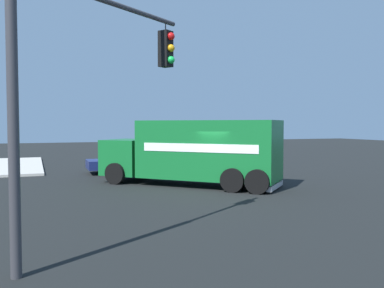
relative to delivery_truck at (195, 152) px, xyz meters
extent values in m
plane|color=black|center=(-1.08, -0.82, -1.55)|extent=(100.00, 100.00, 0.00)
cube|color=#146B2D|center=(-0.48, -0.48, 0.12)|extent=(6.14, 6.15, 2.63)
cube|color=#146B2D|center=(2.52, 2.53, -0.35)|extent=(3.04, 3.04, 1.70)
cube|color=black|center=(3.12, 3.13, -0.01)|extent=(1.48, 1.48, 0.88)
cube|color=#B2B2B7|center=(-2.63, -2.64, -1.36)|extent=(1.77, 1.77, 0.21)
cube|color=white|center=(-1.33, 0.38, 0.25)|extent=(3.74, 3.75, 0.36)
cube|color=white|center=(0.38, -1.33, 0.25)|extent=(3.74, 3.75, 0.36)
cylinder|color=black|center=(1.61, 3.37, -1.05)|extent=(0.90, 0.91, 1.00)
cylinder|color=black|center=(3.36, 1.62, -1.05)|extent=(0.90, 0.91, 1.00)
cylinder|color=black|center=(-2.45, -0.70, -1.05)|extent=(0.90, 0.91, 1.00)
cylinder|color=black|center=(-0.69, -2.45, -1.05)|extent=(0.90, 0.91, 1.00)
cylinder|color=black|center=(-3.19, -1.44, -1.05)|extent=(0.90, 0.91, 1.00)
cylinder|color=black|center=(-1.43, -3.19, -1.05)|extent=(0.90, 0.91, 1.00)
cylinder|color=#38383D|center=(-9.49, 7.23, 1.34)|extent=(0.20, 0.20, 5.78)
cylinder|color=#38383D|center=(-8.11, 5.25, 3.98)|extent=(2.86, 4.02, 0.12)
cylinder|color=#38383D|center=(-6.93, 3.56, 3.86)|extent=(0.03, 0.03, 0.25)
cube|color=black|center=(-6.93, 3.56, 3.26)|extent=(0.42, 0.42, 0.95)
sphere|color=red|center=(-7.08, 3.46, 3.57)|extent=(0.20, 0.20, 0.20)
sphere|color=#EFA314|center=(-7.08, 3.46, 3.26)|extent=(0.20, 0.20, 0.20)
sphere|color=#19CC4C|center=(-7.08, 3.46, 2.95)|extent=(0.20, 0.20, 0.20)
cube|color=navy|center=(6.01, 3.37, -1.02)|extent=(1.97, 1.53, 0.50)
cube|color=navy|center=(5.98, 1.77, -0.72)|extent=(1.98, 1.73, 1.10)
cube|color=black|center=(5.98, 1.77, -0.43)|extent=(1.82, 1.46, 0.48)
cube|color=navy|center=(5.95, -0.08, -0.99)|extent=(1.98, 2.03, 0.55)
cylinder|color=black|center=(5.00, 3.26, -1.17)|extent=(0.25, 0.76, 0.76)
cylinder|color=black|center=(7.01, 3.22, -1.17)|extent=(0.25, 0.76, 0.76)
cylinder|color=black|center=(4.95, -0.17, -1.17)|extent=(0.25, 0.76, 0.76)
cylinder|color=black|center=(6.96, -0.21, -1.17)|extent=(0.25, 0.76, 0.76)
camera|label=1|loc=(-17.49, 6.88, 1.24)|focal=38.39mm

